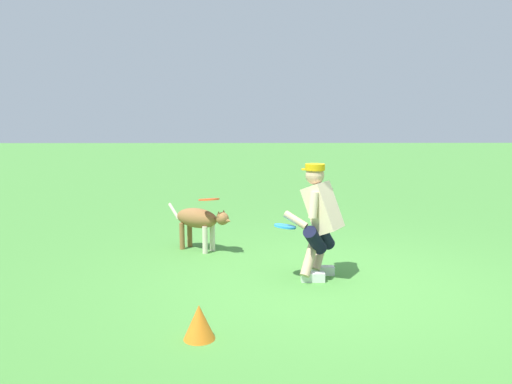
{
  "coord_description": "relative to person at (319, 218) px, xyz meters",
  "views": [
    {
      "loc": [
        0.8,
        5.23,
        1.81
      ],
      "look_at": [
        0.73,
        -0.82,
        0.9
      ],
      "focal_mm": 35.19,
      "sensor_mm": 36.0,
      "label": 1
    }
  ],
  "objects": [
    {
      "name": "ground_plane",
      "position": [
        -0.03,
        0.24,
        -0.7
      ],
      "size": [
        60.0,
        60.0,
        0.0
      ],
      "primitive_type": "plane",
      "color": "#488A3A"
    },
    {
      "name": "person",
      "position": [
        0.0,
        0.0,
        0.0
      ],
      "size": [
        0.71,
        0.62,
        1.29
      ],
      "rotation": [
        0.0,
        0.0,
        -0.55
      ],
      "color": "silver",
      "rests_on": "ground_plane"
    },
    {
      "name": "dog",
      "position": [
        1.46,
        -1.21,
        -0.28
      ],
      "size": [
        0.94,
        0.66,
        0.61
      ],
      "rotation": [
        0.0,
        0.0,
        2.55
      ],
      "color": "olive",
      "rests_on": "ground_plane"
    },
    {
      "name": "frisbee_flying",
      "position": [
        1.31,
        -1.0,
        0.04
      ],
      "size": [
        0.3,
        0.3,
        0.07
      ],
      "primitive_type": "cylinder",
      "rotation": [
        0.06,
        -0.12,
        1.48
      ],
      "color": "#F25322"
    },
    {
      "name": "frisbee_held",
      "position": [
        0.38,
        0.05,
        -0.09
      ],
      "size": [
        0.32,
        0.32,
        0.07
      ],
      "primitive_type": "cylinder",
      "rotation": [
        -0.11,
        0.09,
        2.75
      ],
      "color": "#2D94EB",
      "rests_on": "person"
    },
    {
      "name": "training_cone",
      "position": [
        1.19,
        1.56,
        -0.55
      ],
      "size": [
        0.26,
        0.26,
        0.29
      ],
      "primitive_type": "cone",
      "color": "orange",
      "rests_on": "ground_plane"
    }
  ]
}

